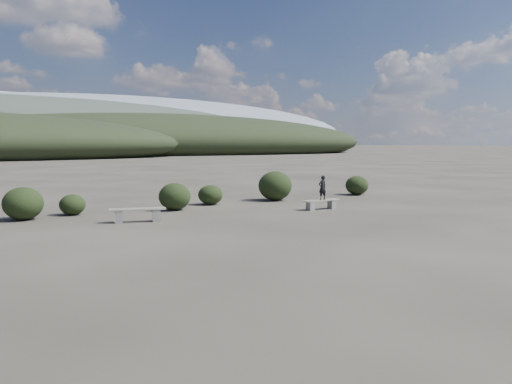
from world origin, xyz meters
TOP-DOWN VIEW (x-y plane):
  - ground at (0.00, 0.00)m, footprint 1200.00×1200.00m
  - bench_left at (-4.05, 5.99)m, footprint 1.96×0.91m
  - bench_right at (3.46, 5.44)m, footprint 1.65×0.36m
  - seated_person at (3.52, 5.44)m, footprint 0.36×0.24m
  - shrub_a at (-5.69, 8.95)m, footprint 0.97×0.97m
  - shrub_b at (-1.80, 8.35)m, footprint 1.30×1.30m
  - shrub_c at (0.22, 9.26)m, footprint 1.09×1.09m
  - shrub_d at (3.60, 9.23)m, footprint 1.60×1.60m
  - shrub_e at (8.77, 9.27)m, footprint 1.21×1.21m
  - shrub_f at (-7.43, 8.55)m, footprint 1.39×1.39m

SIDE VIEW (x-z plane):
  - ground at x=0.00m, z-range 0.00..0.00m
  - bench_right at x=3.46m, z-range 0.04..0.45m
  - bench_left at x=-4.05m, z-range 0.05..0.53m
  - shrub_a at x=-5.69m, z-range 0.00..0.79m
  - shrub_c at x=0.22m, z-range 0.00..0.87m
  - shrub_e at x=8.77m, z-range 0.00..1.01m
  - shrub_b at x=-1.80m, z-range 0.00..1.11m
  - shrub_f at x=-7.43m, z-range 0.00..1.18m
  - shrub_d at x=3.60m, z-range 0.00..1.40m
  - seated_person at x=3.52m, z-range 0.41..1.40m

